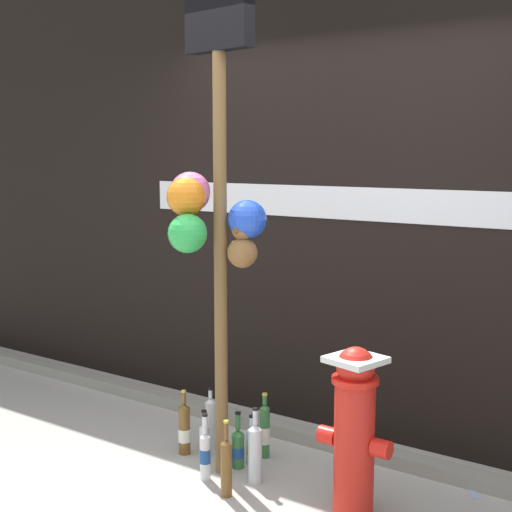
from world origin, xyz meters
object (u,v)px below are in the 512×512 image
object	(u,v)px
bottle_0	(211,422)
bottle_1	(265,431)
memorial_post	(212,185)
bottle_8	(255,452)
bottle_5	(184,429)
bottle_7	(226,466)
fire_hydrant	(354,427)
bottle_2	(205,454)
bottle_6	(238,448)
bottle_3	(252,444)
bottle_4	(204,439)

from	to	relation	value
bottle_0	bottle_1	size ratio (longest dim) A/B	0.97
memorial_post	bottle_8	size ratio (longest dim) A/B	6.35
memorial_post	bottle_0	xyz separation A→B (m)	(-0.23, 0.25, -1.44)
bottle_5	bottle_7	xyz separation A→B (m)	(0.53, -0.29, 0.01)
fire_hydrant	bottle_0	distance (m)	1.13
bottle_1	bottle_2	size ratio (longest dim) A/B	1.04
bottle_1	bottle_2	xyz separation A→B (m)	(-0.10, -0.43, -0.01)
bottle_0	bottle_8	distance (m)	0.53
bottle_5	bottle_7	bearing A→B (deg)	-28.34
memorial_post	bottle_6	size ratio (longest dim) A/B	8.12
bottle_3	bottle_1	bearing A→B (deg)	85.57
bottle_5	bottle_2	bearing A→B (deg)	-31.81
bottle_8	bottle_4	bearing A→B (deg)	167.10
bottle_7	bottle_8	bearing A→B (deg)	82.81
bottle_3	bottle_5	bearing A→B (deg)	-164.39
bottle_1	bottle_8	xyz separation A→B (m)	(0.14, -0.30, 0.01)
bottle_3	bottle_6	bearing A→B (deg)	-112.45
bottle_6	bottle_8	size ratio (longest dim) A/B	0.78
bottle_4	bottle_6	bearing A→B (deg)	-1.26
bottle_7	bottle_2	bearing A→B (deg)	157.24
bottle_5	bottle_8	size ratio (longest dim) A/B	0.93
memorial_post	bottle_3	distance (m)	1.51
bottle_0	bottle_7	distance (m)	0.63
bottle_3	bottle_8	bearing A→B (deg)	-50.20
memorial_post	fire_hydrant	distance (m)	1.43
memorial_post	bottle_6	bearing A→B (deg)	62.80
bottle_1	bottle_0	bearing A→B (deg)	-166.38
bottle_4	bottle_5	size ratio (longest dim) A/B	0.72
fire_hydrant	bottle_1	distance (m)	0.84
bottle_5	bottle_8	world-z (taller)	bottle_8
fire_hydrant	bottle_6	size ratio (longest dim) A/B	2.59
bottle_2	bottle_3	size ratio (longest dim) A/B	1.29
bottle_5	fire_hydrant	bearing A→B (deg)	-3.14
bottle_7	bottle_5	bearing A→B (deg)	151.66
bottle_2	bottle_4	xyz separation A→B (m)	(-0.19, 0.23, -0.04)
bottle_3	bottle_4	distance (m)	0.30
memorial_post	fire_hydrant	xyz separation A→B (m)	(0.84, 0.04, -1.16)
bottle_3	bottle_8	world-z (taller)	bottle_8
bottle_2	bottle_5	size ratio (longest dim) A/B	0.96
memorial_post	bottle_0	bearing A→B (deg)	132.14
bottle_0	bottle_3	distance (m)	0.33
bottle_6	bottle_7	distance (m)	0.35
bottle_1	bottle_4	distance (m)	0.36
bottle_0	bottle_7	xyz separation A→B (m)	(0.45, -0.44, 0.00)
bottle_0	bottle_3	size ratio (longest dim) A/B	1.30
bottle_2	bottle_5	world-z (taller)	bottle_5
bottle_3	bottle_7	bearing A→B (deg)	-73.09
memorial_post	bottle_4	size ratio (longest dim) A/B	9.39
bottle_7	bottle_8	xyz separation A→B (m)	(0.03, 0.22, 0.01)
bottle_6	bottle_7	bearing A→B (deg)	-63.51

